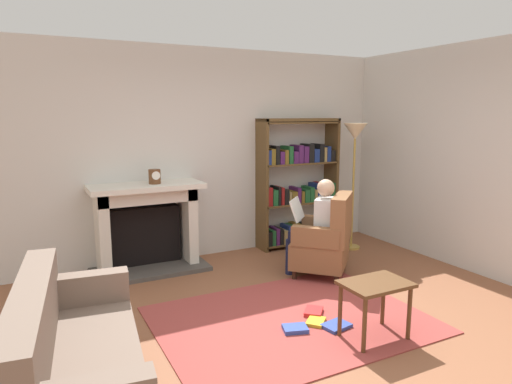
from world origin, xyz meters
TOP-DOWN VIEW (x-y plane):
  - ground at (0.00, 0.00)m, footprint 14.00×14.00m
  - back_wall at (0.00, 2.55)m, footprint 5.60×0.10m
  - side_wall_right at (2.65, 1.25)m, footprint 0.10×5.20m
  - area_rug at (0.00, 0.30)m, footprint 2.40×1.80m
  - fireplace at (-0.82, 2.30)m, footprint 1.35×0.64m
  - mantel_clock at (-0.72, 2.20)m, footprint 0.14×0.14m
  - bookshelf at (1.35, 2.33)m, footprint 1.19×0.32m
  - armchair_reading at (0.97, 1.11)m, footprint 0.89×0.89m
  - seated_reader at (0.88, 1.20)m, footprint 0.58×0.58m
  - sofa_floral at (-1.89, -0.16)m, footprint 0.91×1.77m
  - side_table at (0.44, -0.30)m, footprint 0.56×0.39m
  - scattered_books at (0.15, 0.13)m, footprint 0.61×0.56m
  - floor_lamp at (1.94, 1.84)m, footprint 0.32×0.32m

SIDE VIEW (x-z plane):
  - ground at x=0.00m, z-range 0.00..0.00m
  - area_rug at x=0.00m, z-range 0.00..0.01m
  - scattered_books at x=0.15m, z-range 0.01..0.05m
  - sofa_floral at x=-1.89m, z-range -0.10..0.75m
  - side_table at x=0.44m, z-range 0.17..0.67m
  - armchair_reading at x=0.97m, z-range -0.06..0.91m
  - fireplace at x=-0.82m, z-range 0.03..1.09m
  - seated_reader at x=0.88m, z-range 0.05..1.19m
  - bookshelf at x=1.35m, z-range -0.05..1.76m
  - mantel_clock at x=-0.72m, z-range 1.06..1.23m
  - back_wall at x=0.00m, z-range 0.00..2.70m
  - side_wall_right at x=2.65m, z-range 0.00..2.70m
  - floor_lamp at x=1.94m, z-range 0.61..2.35m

